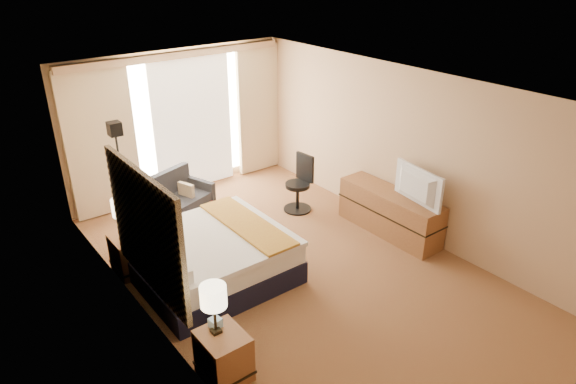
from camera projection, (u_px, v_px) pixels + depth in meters
floor at (300, 271)px, 7.27m from camera, size 4.20×7.00×0.02m
ceiling at (302, 90)px, 6.15m from camera, size 4.20×7.00×0.02m
wall_back at (179, 123)px, 9.22m from camera, size 4.20×0.02×2.60m
wall_front at (568, 330)px, 4.21m from camera, size 4.20×0.02×2.60m
wall_left at (150, 238)px, 5.56m from camera, size 0.02×7.00×2.60m
wall_right at (407, 153)px, 7.87m from camera, size 0.02×7.00×2.60m
headboard at (146, 231)px, 5.73m from camera, size 0.06×1.85×1.50m
nightstand_left at (224, 356)px, 5.37m from camera, size 0.45×0.52×0.55m
nightstand_right at (131, 254)px, 7.16m from camera, size 0.45×0.52×0.55m
media_dresser at (390, 212)px, 8.13m from camera, size 0.50×1.80×0.70m
window at (192, 119)px, 9.32m from camera, size 2.30×0.02×2.30m
curtains at (181, 118)px, 9.09m from camera, size 4.12×0.19×2.56m
bed at (212, 257)px, 6.96m from camera, size 1.92×1.76×0.93m
loveseat at (174, 205)px, 8.56m from camera, size 1.41×1.05×0.79m
floor_lamp at (119, 159)px, 7.48m from camera, size 0.24×0.24×1.92m
desk_chair at (300, 186)px, 8.82m from camera, size 0.48×0.48×0.99m
lamp_left at (213, 297)px, 5.10m from camera, size 0.27×0.27×0.58m
lamp_right at (122, 208)px, 6.85m from camera, size 0.28×0.28×0.58m
tissue_box at (215, 323)px, 5.35m from camera, size 0.13×0.13×0.11m
telephone at (130, 232)px, 7.09m from camera, size 0.21×0.19×0.07m
television at (413, 187)px, 7.52m from camera, size 0.26×0.96×0.55m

